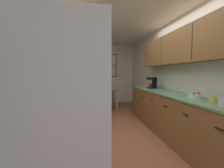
{
  "coord_description": "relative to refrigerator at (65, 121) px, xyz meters",
  "views": [
    {
      "loc": [
        -0.73,
        -2.64,
        1.31
      ],
      "look_at": [
        -0.06,
        1.14,
        1.02
      ],
      "focal_mm": 22.89,
      "sensor_mm": 36.0,
      "label": 1
    }
  ],
  "objects": [
    {
      "name": "wall_right",
      "position": [
        2.28,
        2.33,
        0.4
      ],
      "size": [
        0.1,
        9.0,
        2.55
      ],
      "primitive_type": "cube",
      "color": "silver",
      "rests_on": "ground"
    },
    {
      "name": "fruit_bowl",
      "position": [
        1.98,
        0.75,
        0.06
      ],
      "size": [
        0.22,
        0.22,
        0.09
      ],
      "color": "silver",
      "rests_on": "counter_right"
    },
    {
      "name": "dining_table",
      "position": [
        0.79,
        3.9,
        -0.24
      ],
      "size": [
        0.94,
        0.79,
        0.75
      ],
      "color": "#A87F51",
      "rests_on": "ground"
    },
    {
      "name": "mug_by_coffeemaker",
      "position": [
        1.96,
        0.41,
        0.07
      ],
      "size": [
        0.12,
        0.08,
        0.1
      ],
      "color": "#E5CC4C",
      "rests_on": "counter_right"
    },
    {
      "name": "wall_back",
      "position": [
        0.93,
        4.98,
        0.4
      ],
      "size": [
        4.4,
        0.1,
        2.55
      ],
      "primitive_type": "cube",
      "color": "silver",
      "rests_on": "ground"
    },
    {
      "name": "dish_towel",
      "position": [
        0.29,
        0.86,
        -0.38
      ],
      "size": [
        0.02,
        0.16,
        0.24
      ],
      "primitive_type": "cube",
      "color": "silver"
    },
    {
      "name": "upper_cabinets_left",
      "position": [
        -0.21,
        1.93,
        1.01
      ],
      "size": [
        0.33,
        2.01,
        0.7
      ],
      "color": "brown"
    },
    {
      "name": "counter_right",
      "position": [
        1.93,
        1.35,
        -0.43
      ],
      "size": [
        0.64,
        3.33,
        0.9
      ],
      "color": "brown",
      "rests_on": "ground"
    },
    {
      "name": "upper_cabinets_right",
      "position": [
        2.07,
        1.3,
        0.95
      ],
      "size": [
        0.33,
        3.01,
        0.65
      ],
      "color": "brown"
    },
    {
      "name": "dining_chair_far",
      "position": [
        0.86,
        4.5,
        -0.38
      ],
      "size": [
        0.4,
        0.4,
        0.9
      ],
      "color": "brown",
      "rests_on": "ground"
    },
    {
      "name": "counter_left",
      "position": [
        -0.07,
        1.98,
        -0.43
      ],
      "size": [
        0.64,
        1.93,
        0.9
      ],
      "color": "brown",
      "rests_on": "ground"
    },
    {
      "name": "coffee_maker",
      "position": [
        1.94,
        2.26,
        0.18
      ],
      "size": [
        0.22,
        0.18,
        0.3
      ],
      "color": "black",
      "rests_on": "counter_right"
    },
    {
      "name": "ceiling_slab",
      "position": [
        0.93,
        2.33,
        1.71
      ],
      "size": [
        4.4,
        9.0,
        0.08
      ],
      "primitive_type": "cube",
      "color": "white"
    },
    {
      "name": "trash_bin",
      "position": [
        0.23,
        3.44,
        -0.59
      ],
      "size": [
        0.3,
        0.3,
        0.57
      ],
      "primitive_type": "cylinder",
      "color": "white",
      "rests_on": "ground"
    },
    {
      "name": "pendant_light",
      "position": [
        0.79,
        3.9,
        1.11
      ],
      "size": [
        0.32,
        0.32,
        0.61
      ],
      "color": "black"
    },
    {
      "name": "storage_canister",
      "position": [
        -0.07,
        1.14,
        0.11
      ],
      "size": [
        0.13,
        0.13,
        0.16
      ],
      "color": "#D84C19",
      "rests_on": "counter_left"
    },
    {
      "name": "back_window",
      "position": [
        1.14,
        4.9,
        0.76
      ],
      "size": [
        0.72,
        0.05,
        1.0
      ],
      "color": "brown"
    },
    {
      "name": "stove_range",
      "position": [
        -0.06,
        0.7,
        -0.4
      ],
      "size": [
        0.66,
        0.63,
        1.1
      ],
      "color": "white",
      "rests_on": "ground"
    },
    {
      "name": "wall_left",
      "position": [
        -0.42,
        2.33,
        0.4
      ],
      "size": [
        0.1,
        9.0,
        2.55
      ],
      "primitive_type": "cube",
      "color": "silver",
      "rests_on": "ground"
    },
    {
      "name": "microwave_over_range",
      "position": [
        -0.18,
        0.7,
        0.81
      ],
      "size": [
        0.39,
        0.58,
        0.34
      ],
      "color": "silver"
    },
    {
      "name": "refrigerator",
      "position": [
        0.0,
        0.0,
        0.0
      ],
      "size": [
        0.77,
        0.74,
        1.75
      ],
      "color": "silver",
      "rests_on": "ground"
    },
    {
      "name": "ground_plane",
      "position": [
        0.93,
        2.33,
        -0.88
      ],
      "size": [
        12.0,
        12.0,
        0.0
      ],
      "primitive_type": "plane",
      "color": "#995B3D"
    },
    {
      "name": "table_serving_bowl",
      "position": [
        0.85,
        3.83,
        -0.09
      ],
      "size": [
        0.17,
        0.17,
        0.06
      ],
      "primitive_type": "cylinder",
      "color": "silver",
      "rests_on": "dining_table"
    },
    {
      "name": "dining_chair_near",
      "position": [
        0.7,
        3.3,
        -0.38
      ],
      "size": [
        0.41,
        0.41,
        0.9
      ],
      "color": "brown",
      "rests_on": "ground"
    }
  ]
}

